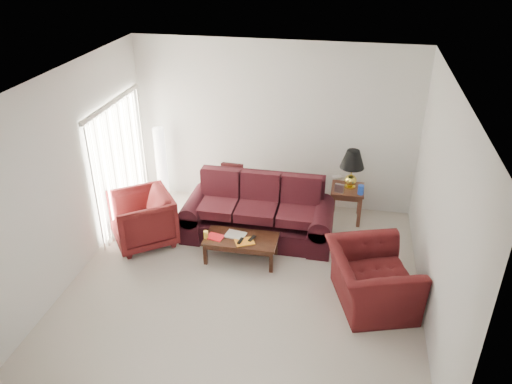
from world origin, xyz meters
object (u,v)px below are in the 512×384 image
floor_lamp (161,164)px  armchair_left (142,219)px  sofa (258,211)px  end_table (346,203)px  coffee_table (241,249)px  armchair_right (371,279)px

floor_lamp → armchair_left: 1.53m
sofa → end_table: (1.42, 0.88, -0.20)m
sofa → end_table: 1.68m
coffee_table → sofa: bearing=56.5°
end_table → armchair_right: (0.41, -2.20, 0.09)m
floor_lamp → coffee_table: floor_lamp is taller
floor_lamp → armchair_left: floor_lamp is taller
armchair_right → end_table: bearing=-7.3°
end_table → sofa: bearing=-148.3°
armchair_left → coffee_table: size_ratio=0.85×
armchair_left → armchair_right: bearing=40.9°
coffee_table → armchair_left: bearing=151.4°
armchair_left → coffee_table: (1.68, -0.16, -0.24)m
floor_lamp → armchair_left: size_ratio=1.51×
end_table → coffee_table: size_ratio=0.55×
end_table → coffee_table: (-1.55, -1.56, -0.11)m
sofa → floor_lamp: bearing=158.0°
coffee_table → floor_lamp: bearing=115.8°
sofa → end_table: size_ratio=4.02×
end_table → armchair_right: 2.24m
coffee_table → end_table: bearing=22.2°
floor_lamp → sofa: bearing=-25.7°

